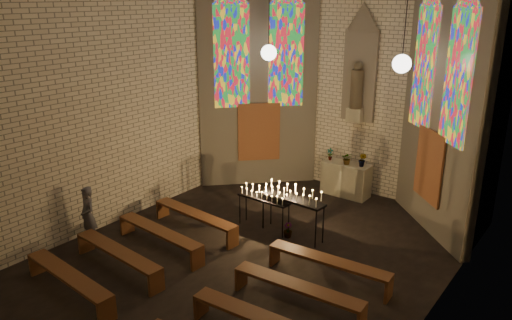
# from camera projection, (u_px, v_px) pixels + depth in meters

# --- Properties ---
(floor) EXTENTS (12.00, 12.00, 0.00)m
(floor) POSITION_uv_depth(u_px,v_px,m) (229.00, 271.00, 10.88)
(floor) COLOR black
(floor) RESTS_ON ground
(room) EXTENTS (8.22, 12.43, 7.00)m
(room) POSITION_uv_depth(u_px,v_px,m) (314.00, 81.00, 12.25)
(room) COLOR #F1E5CA
(room) RESTS_ON ground
(altar) EXTENTS (1.40, 0.60, 1.00)m
(altar) POSITION_uv_depth(u_px,v_px,m) (346.00, 179.00, 14.85)
(altar) COLOR beige
(altar) RESTS_ON ground
(flower_vase_left) EXTENTS (0.22, 0.18, 0.37)m
(flower_vase_left) POSITION_uv_depth(u_px,v_px,m) (330.00, 154.00, 14.91)
(flower_vase_left) COLOR #4C723F
(flower_vase_left) RESTS_ON altar
(flower_vase_center) EXTENTS (0.41, 0.38, 0.36)m
(flower_vase_center) POSITION_uv_depth(u_px,v_px,m) (347.00, 159.00, 14.53)
(flower_vase_center) COLOR #4C723F
(flower_vase_center) RESTS_ON altar
(flower_vase_right) EXTENTS (0.26, 0.22, 0.42)m
(flower_vase_right) POSITION_uv_depth(u_px,v_px,m) (363.00, 160.00, 14.33)
(flower_vase_right) COLOR #4C723F
(flower_vase_right) RESTS_ON altar
(aisle_flower_pot) EXTENTS (0.24, 0.24, 0.38)m
(aisle_flower_pot) POSITION_uv_depth(u_px,v_px,m) (288.00, 230.00, 12.34)
(aisle_flower_pot) COLOR #4C723F
(aisle_flower_pot) RESTS_ON ground
(votive_stand_left) EXTENTS (1.43, 0.34, 1.05)m
(votive_stand_left) POSITION_uv_depth(u_px,v_px,m) (264.00, 196.00, 12.56)
(votive_stand_left) COLOR black
(votive_stand_left) RESTS_ON ground
(votive_stand_right) EXTENTS (1.73, 0.50, 1.26)m
(votive_stand_right) POSITION_uv_depth(u_px,v_px,m) (293.00, 195.00, 12.15)
(votive_stand_right) COLOR black
(votive_stand_right) RESTS_ON ground
(pew_left_0) EXTENTS (2.69, 0.56, 0.51)m
(pew_left_0) POSITION_uv_depth(u_px,v_px,m) (195.00, 216.00, 12.57)
(pew_left_0) COLOR #562F18
(pew_left_0) RESTS_ON ground
(pew_right_0) EXTENTS (2.69, 0.56, 0.51)m
(pew_right_0) POSITION_uv_depth(u_px,v_px,m) (328.00, 263.00, 10.39)
(pew_right_0) COLOR #562F18
(pew_right_0) RESTS_ON ground
(pew_left_1) EXTENTS (2.69, 0.56, 0.51)m
(pew_left_1) POSITION_uv_depth(u_px,v_px,m) (159.00, 233.00, 11.66)
(pew_left_1) COLOR #562F18
(pew_left_1) RESTS_ON ground
(pew_right_1) EXTENTS (2.69, 0.56, 0.51)m
(pew_right_1) POSITION_uv_depth(u_px,v_px,m) (298.00, 289.00, 9.48)
(pew_right_1) COLOR #562F18
(pew_right_1) RESTS_ON ground
(pew_left_2) EXTENTS (2.69, 0.56, 0.51)m
(pew_left_2) POSITION_uv_depth(u_px,v_px,m) (118.00, 254.00, 10.76)
(pew_left_2) COLOR #562F18
(pew_left_2) RESTS_ON ground
(pew_right_2) EXTENTS (2.69, 0.56, 0.51)m
(pew_right_2) POSITION_uv_depth(u_px,v_px,m) (260.00, 320.00, 8.57)
(pew_right_2) COLOR #562F18
(pew_right_2) RESTS_ON ground
(pew_left_3) EXTENTS (2.69, 0.56, 0.51)m
(pew_left_3) POSITION_uv_depth(u_px,v_px,m) (69.00, 278.00, 9.85)
(pew_left_3) COLOR #562F18
(pew_left_3) RESTS_ON ground
(visitor) EXTENTS (0.59, 0.46, 1.44)m
(visitor) POSITION_uv_depth(u_px,v_px,m) (88.00, 216.00, 11.88)
(visitor) COLOR #504F5A
(visitor) RESTS_ON ground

